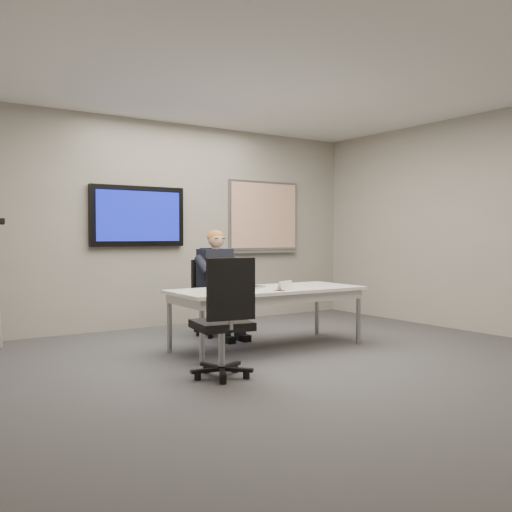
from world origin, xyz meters
TOP-DOWN VIEW (x-y plane):
  - floor at (0.00, 0.00)m, footprint 6.00×6.00m
  - ceiling at (0.00, 0.00)m, footprint 6.00×6.00m
  - wall_back at (0.00, 3.00)m, footprint 6.00×0.02m
  - wall_right at (3.00, 0.00)m, footprint 0.02×6.00m
  - conference_table at (0.17, 0.92)m, footprint 2.17×0.94m
  - tv_display at (-0.50, 2.95)m, footprint 1.30×0.09m
  - whiteboard at (1.55, 2.97)m, footprint 1.25×0.08m
  - office_chair_far at (0.06, 1.96)m, footprint 0.52×0.52m
  - office_chair_near at (-0.93, 0.02)m, footprint 0.58×0.58m
  - seated_person at (0.07, 1.73)m, footprint 0.42×0.71m
  - laptop at (0.01, 1.12)m, footprint 0.42×0.45m
  - name_tent at (0.20, 0.63)m, footprint 0.25×0.16m
  - pen at (0.09, 0.59)m, footprint 0.04×0.14m

SIDE VIEW (x-z plane):
  - floor at x=0.00m, z-range -0.01..0.01m
  - office_chair_far at x=0.06m, z-range -0.18..0.77m
  - office_chair_near at x=-0.93m, z-range -0.20..0.86m
  - seated_person at x=0.07m, z-range -0.13..1.19m
  - conference_table at x=0.17m, z-range 0.26..0.92m
  - pen at x=0.09m, z-range 0.66..0.67m
  - name_tent at x=0.20m, z-range 0.66..0.76m
  - laptop at x=0.01m, z-range 0.60..0.85m
  - wall_back at x=0.00m, z-range 0.00..2.80m
  - wall_right at x=3.00m, z-range 0.00..2.80m
  - tv_display at x=-0.50m, z-range 1.10..1.90m
  - whiteboard at x=1.55m, z-range 0.98..2.08m
  - ceiling at x=0.00m, z-range 2.79..2.81m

